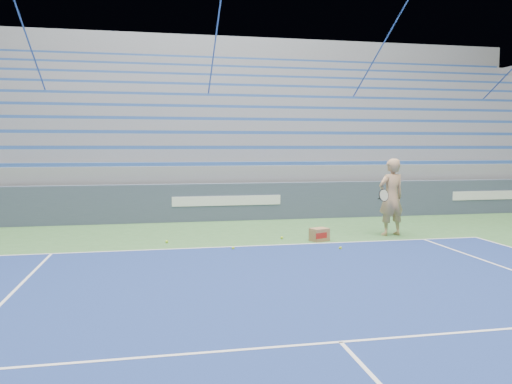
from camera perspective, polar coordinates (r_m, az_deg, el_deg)
sponsor_barrier at (r=14.78m, az=-3.38°, el=-1.13°), size 30.00×0.32×1.10m
bleachers at (r=20.37m, az=-5.57°, el=5.67°), size 31.00×9.15×7.30m
tennis_player at (r=12.63m, az=15.19°, el=-0.57°), size 0.98×0.90×1.89m
ball_box at (r=11.67m, az=7.25°, el=-4.84°), size 0.48×0.43×0.30m
tennis_ball_0 at (r=11.51m, az=-10.16°, el=-5.61°), size 0.07×0.07×0.07m
tennis_ball_1 at (r=10.78m, az=9.62°, el=-6.33°), size 0.07×0.07×0.07m
tennis_ball_2 at (r=10.64m, az=-2.64°, el=-6.42°), size 0.07×0.07×0.07m
tennis_ball_3 at (r=11.83m, az=2.96°, el=-5.23°), size 0.07×0.07×0.07m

